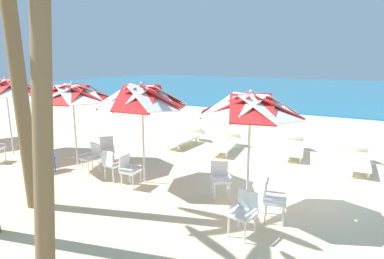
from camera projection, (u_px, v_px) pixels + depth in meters
The scene contains 21 objects.
ground_plane at pixel (307, 183), 8.82m from camera, with size 80.00×80.00×0.00m, color beige.
sea at pixel (362, 91), 33.80m from camera, with size 80.00×36.00×0.10m, color teal.
surf_foam at pixel (345, 119), 18.22m from camera, with size 80.00×0.70×0.01m, color white.
beach_umbrella_0 at pixel (250, 107), 6.69m from camera, with size 2.20×2.20×2.67m.
plastic_chair_0 at pixel (244, 210), 6.14m from camera, with size 0.52×0.54×0.87m.
plastic_chair_1 at pixel (220, 177), 7.90m from camera, with size 0.62×0.63×0.87m.
plastic_chair_2 at pixel (272, 198), 6.69m from camera, with size 0.54×0.52×0.87m.
beach_umbrella_1 at pixel (142, 97), 8.42m from camera, with size 2.38×2.38×2.71m.
plastic_chair_3 at pixel (129, 169), 8.48m from camera, with size 0.50×0.47×0.87m.
plastic_chair_4 at pixel (112, 163), 8.94m from camera, with size 0.50×0.53×0.87m.
beach_umbrella_2 at pixel (72, 93), 9.86m from camera, with size 2.59×2.59×2.61m.
plastic_chair_5 at pixel (46, 154), 9.75m from camera, with size 0.60×0.58×0.87m.
plastic_chair_6 at pixel (107, 149), 10.38m from camera, with size 0.63×0.63×0.87m.
plastic_chair_7 at pixel (92, 156), 9.60m from camera, with size 0.51×0.54×0.87m.
beach_umbrella_3 at pixel (6, 87), 11.07m from camera, with size 2.54×2.54×2.70m.
sun_lounger_0 at pixel (358, 160), 9.95m from camera, with size 0.78×2.19×0.62m.
sun_lounger_1 at pixel (294, 147), 11.36m from camera, with size 0.99×2.22×0.62m.
sun_lounger_2 at pixel (226, 143), 11.89m from camera, with size 0.91×2.21×0.62m.
sun_lounger_3 at pixel (185, 138), 12.74m from camera, with size 0.69×2.16×0.62m.
palm_tree_0 at pixel (39, 74), 4.55m from camera, with size 2.54×2.50×5.06m.
palm_tree_2 at pixel (16, 47), 6.71m from camera, with size 3.09×2.87×5.80m.
Camera 1 is at (1.40, -8.76, 3.27)m, focal length 30.73 mm.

